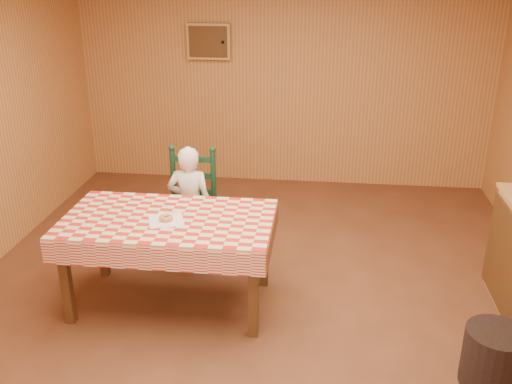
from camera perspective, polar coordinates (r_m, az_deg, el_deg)
ground at (r=4.74m, az=-0.30°, el=-11.64°), size 6.00×6.00×0.00m
cabin_walls at (r=4.55m, az=0.48°, el=11.88°), size 5.10×6.05×2.65m
dining_table at (r=4.54m, az=-8.75°, el=-3.50°), size 1.66×0.96×0.77m
ladder_chair at (r=5.31m, az=-6.44°, el=-1.68°), size 0.44×0.40×1.08m
seated_child at (r=5.24m, az=-6.60°, el=-1.34°), size 0.41×0.27×1.12m
napkin at (r=4.47m, az=-8.98°, el=-2.79°), size 0.33×0.33×0.00m
donut at (r=4.46m, az=-8.99°, el=-2.56°), size 0.13×0.13×0.04m
storage_bin at (r=4.21m, az=22.70°, el=-15.06°), size 0.44×0.44×0.41m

